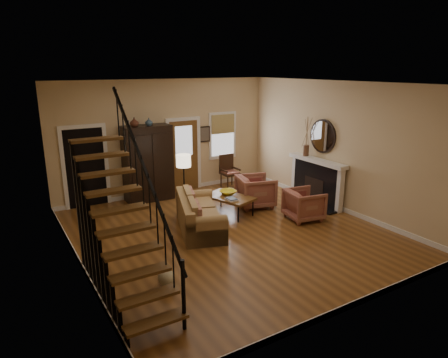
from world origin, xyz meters
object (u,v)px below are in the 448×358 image
sofa (200,214)px  armchair_left (304,205)px  floor_lamp (184,186)px  coffee_table (229,205)px  armchair_right (256,191)px  armoire (148,163)px  side_chair (230,172)px

sofa → armchair_left: 2.59m
floor_lamp → coffee_table: bearing=-25.5°
armchair_left → floor_lamp: bearing=63.9°
armchair_right → sofa: bearing=122.5°
armoire → coffee_table: armoire is taller
coffee_table → armchair_left: 1.87m
sofa → armchair_left: (2.48, -0.75, -0.00)m
armoire → floor_lamp: 1.70m
sofa → floor_lamp: bearing=103.9°
armoire → side_chair: size_ratio=2.06×
coffee_table → floor_lamp: (-1.01, 0.48, 0.55)m
armoire → floor_lamp: size_ratio=1.34×
side_chair → sofa: bearing=-133.6°
armoire → floor_lamp: (0.31, -1.65, -0.27)m
armoire → side_chair: armoire is taller
floor_lamp → armoire: bearing=100.5°
floor_lamp → side_chair: bearing=32.9°
armoire → floor_lamp: bearing=-79.5°
armchair_right → side_chair: (0.32, 1.82, 0.09)m
armoire → side_chair: 2.61m
armchair_right → floor_lamp: size_ratio=0.59×
armoire → armchair_left: (2.70, -3.39, -0.67)m
armchair_left → floor_lamp: size_ratio=0.53×
sofa → coffee_table: sofa is taller
sofa → armchair_right: (2.01, 0.63, 0.04)m
side_chair → armchair_right: bearing=-100.0°
coffee_table → floor_lamp: bearing=154.5°
coffee_table → floor_lamp: size_ratio=0.79×
sofa → coffee_table: size_ratio=1.65×
side_chair → armoire: bearing=175.5°
coffee_table → armchair_right: (0.91, 0.12, 0.18)m
coffee_table → armchair_left: size_ratio=1.50×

